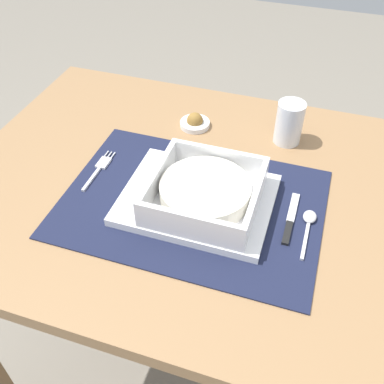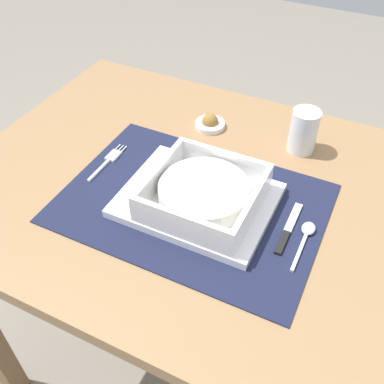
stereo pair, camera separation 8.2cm
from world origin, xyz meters
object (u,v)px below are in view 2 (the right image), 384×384
dining_table (198,222)px  condiment_saucer (210,123)px  fork (109,160)px  drinking_glass (303,133)px  spoon (307,234)px  butter_knife (287,231)px  porridge_bowl (204,194)px

dining_table → condiment_saucer: 0.23m
fork → drinking_glass: (0.34, 0.22, 0.04)m
dining_table → drinking_glass: drinking_glass is taller
spoon → butter_knife: 0.03m
porridge_bowl → fork: 0.24m
butter_knife → fork: bearing=173.7°
butter_knife → drinking_glass: size_ratio=1.39×
porridge_bowl → spoon: 0.19m
dining_table → butter_knife: butter_knife is taller
fork → butter_knife: size_ratio=0.98×
butter_knife → dining_table: bearing=165.0°
spoon → drinking_glass: 0.25m
spoon → porridge_bowl: bearing=-176.4°
fork → spoon: size_ratio=1.10×
fork → butter_knife: butter_knife is taller
butter_knife → condiment_saucer: size_ratio=1.93×
butter_knife → drinking_glass: 0.25m
dining_table → fork: 0.23m
dining_table → drinking_glass: 0.29m
spoon → condiment_saucer: size_ratio=1.71×
drinking_glass → condiment_saucer: 0.21m
porridge_bowl → drinking_glass: (0.11, 0.26, 0.00)m
porridge_bowl → butter_knife: (0.16, 0.01, -0.04)m
butter_knife → condiment_saucer: bearing=135.3°
porridge_bowl → spoon: (0.19, 0.02, -0.03)m
dining_table → drinking_glass: bearing=54.0°
drinking_glass → dining_table: bearing=-126.0°
condiment_saucer → drinking_glass: bearing=2.6°
drinking_glass → condiment_saucer: size_ratio=1.39×
porridge_bowl → drinking_glass: bearing=67.3°
dining_table → butter_knife: 0.23m
drinking_glass → condiment_saucer: bearing=-177.4°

